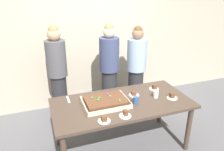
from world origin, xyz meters
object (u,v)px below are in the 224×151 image
Objects in this scene: drink_cup_middle at (156,94)px; person_striped_tie_right at (109,71)px; sheet_cake at (105,102)px; plated_slice_far_right at (104,120)px; drink_cup_nearest at (136,100)px; plated_slice_near_left at (125,114)px; plated_slice_far_left at (172,96)px; party_table at (122,107)px; plated_slice_near_right at (134,94)px; person_green_shirt_behind at (136,70)px; person_serving_front at (58,73)px; cake_server_utensil at (68,99)px; plated_slice_center_front at (154,88)px.

drink_cup_middle is 1.00m from person_striped_tie_right.
sheet_cake is 0.36× the size of person_striped_tie_right.
plated_slice_far_right is 0.59m from drink_cup_nearest.
plated_slice_near_left is 0.83m from plated_slice_far_left.
plated_slice_near_right reaches higher than party_table.
sheet_cake is 1.18m from person_green_shirt_behind.
plated_slice_near_left reaches higher than party_table.
plated_slice_near_left reaches higher than plated_slice_far_right.
drink_cup_middle is 0.06× the size of person_serving_front.
person_serving_front is at bearing 135.17° from plated_slice_near_right.
drink_cup_middle is at bearing 9.43° from drink_cup_nearest.
plated_slice_far_left is at bearing -24.77° from drink_cup_middle.
plated_slice_near_right is 0.23m from drink_cup_nearest.
party_table is at bearing 175.50° from drink_cup_middle.
party_table is 9.53× the size of cake_server_utensil.
party_table is 0.73m from plated_slice_far_left.
plated_slice_near_left is at bearing -165.92° from plated_slice_far_left.
cake_server_utensil is at bearing 161.96° from plated_slice_far_left.
party_table is at bearing -24.94° from cake_server_utensil.
plated_slice_near_right is 0.54m from plated_slice_far_left.
party_table is 3.15× the size of sheet_cake.
plated_slice_center_front is 1.61m from person_serving_front.
plated_slice_center_front is (0.99, 0.56, 0.00)m from plated_slice_far_right.
person_serving_front reaches higher than plated_slice_far_left.
person_striped_tie_right reaches higher than plated_slice_center_front.
person_serving_front is 0.87m from person_striped_tie_right.
person_green_shirt_behind is at bearing 64.09° from drink_cup_nearest.
person_serving_front is (-0.89, 1.18, 0.07)m from drink_cup_nearest.
plated_slice_far_left is at bearing -3.98° from drink_cup_nearest.
plated_slice_near_left is (-0.10, -0.34, 0.11)m from party_table.
plated_slice_far_left is 1.00× the size of plated_slice_center_front.
party_table is 0.53m from plated_slice_far_right.
drink_cup_nearest is (-0.55, 0.04, 0.02)m from plated_slice_far_left.
drink_cup_nearest is 0.06× the size of person_green_shirt_behind.
sheet_cake is 6.06× the size of drink_cup_middle.
plated_slice_far_right is at bearing -110.39° from sheet_cake.
cake_server_utensil is (-0.92, 0.20, -0.02)m from plated_slice_near_right.
plated_slice_center_front is 0.27m from drink_cup_middle.
drink_cup_nearest is 0.98m from person_striped_tie_right.
sheet_cake is 0.38m from plated_slice_near_left.
plated_slice_far_left is (0.95, -0.15, -0.01)m from sheet_cake.
plated_slice_near_right is 0.75× the size of cake_server_utensil.
plated_slice_near_right is 0.77m from person_striped_tie_right.
drink_cup_nearest is at bearing -31.57° from party_table.
plated_slice_far_left is at bearing -18.04° from cake_server_utensil.
drink_cup_nearest is at bearing 24.71° from person_striped_tie_right.
plated_slice_near_right is at bearing -12.16° from cake_server_utensil.
plated_slice_center_front is at bearing 29.42° from plated_slice_far_right.
person_green_shirt_behind is at bearing 82.85° from drink_cup_middle.
plated_slice_center_front reaches higher than plated_slice_far_right.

